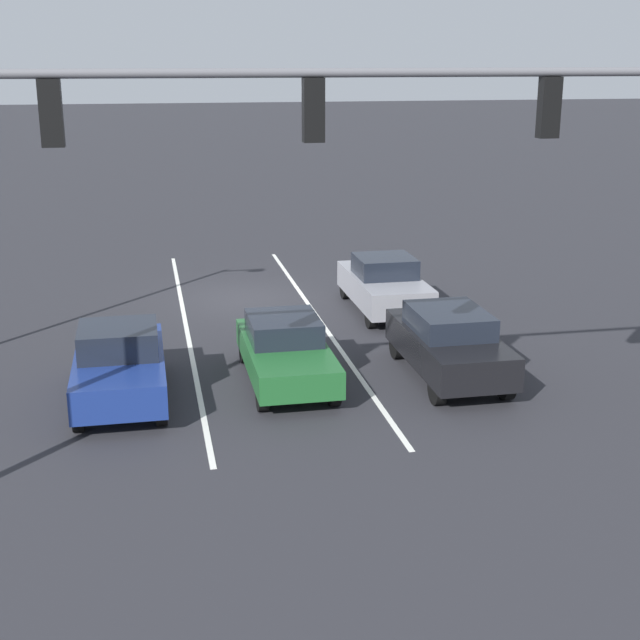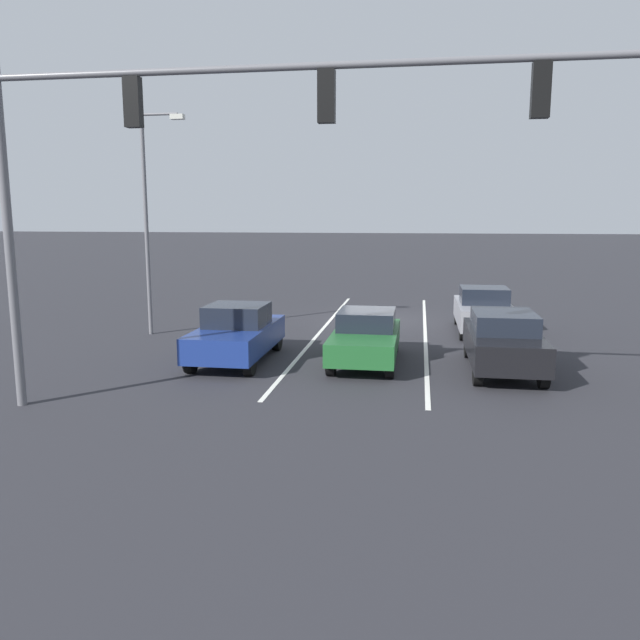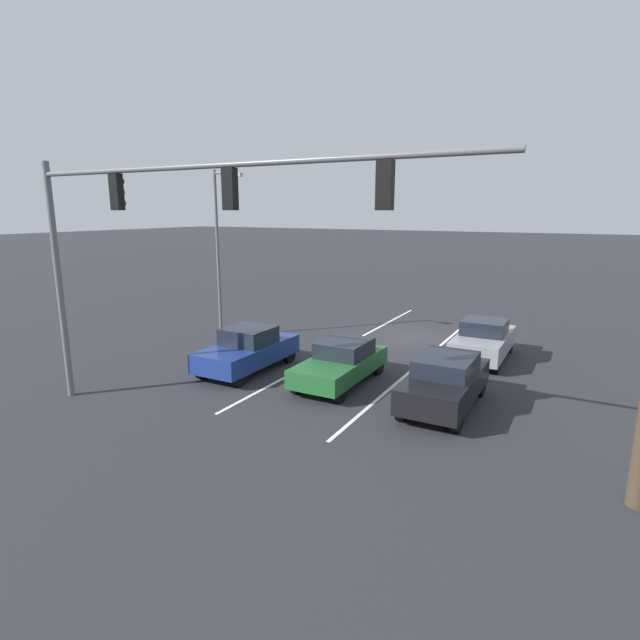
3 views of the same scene
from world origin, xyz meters
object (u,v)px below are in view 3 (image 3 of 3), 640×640
Objects in this scene: car_black_leftlane_front at (445,381)px; car_navy_rightlane_front at (248,350)px; street_lamp_right_shoulder at (220,244)px; car_darkgreen_midlane_front at (341,362)px; car_gray_leftlane_second at (483,340)px; traffic_signal_gantry at (157,222)px.

car_navy_rightlane_front reaches higher than car_black_leftlane_front.
car_black_leftlane_front is 12.31m from street_lamp_right_shoulder.
car_darkgreen_midlane_front is 8.94m from street_lamp_right_shoulder.
car_navy_rightlane_front reaches higher than car_gray_leftlane_second.
traffic_signal_gantry is at bearing 36.12° from car_black_leftlane_front.
car_gray_leftlane_second is (-0.03, -5.62, -0.04)m from car_black_leftlane_front.
car_darkgreen_midlane_front is 1.00× the size of car_gray_leftlane_second.
street_lamp_right_shoulder is at bearing -21.88° from car_darkgreen_midlane_front.
car_navy_rightlane_front is at bearing 6.10° from car_darkgreen_midlane_front.
car_black_leftlane_front reaches higher than car_darkgreen_midlane_front.
car_navy_rightlane_front is 6.76m from traffic_signal_gantry.
traffic_signal_gantry is at bearing 57.89° from car_gray_leftlane_second.
car_black_leftlane_front is 0.57× the size of street_lamp_right_shoulder.
street_lamp_right_shoulder reaches higher than car_darkgreen_midlane_front.
traffic_signal_gantry is (2.78, 5.17, 4.76)m from car_darkgreen_midlane_front.
street_lamp_right_shoulder is (4.82, -8.22, -1.19)m from traffic_signal_gantry.
street_lamp_right_shoulder reaches higher than traffic_signal_gantry.
street_lamp_right_shoulder is at bearing -40.83° from car_navy_rightlane_front.
street_lamp_right_shoulder is (11.27, -3.51, 3.48)m from car_black_leftlane_front.
traffic_signal_gantry is at bearing 99.95° from car_navy_rightlane_front.
car_black_leftlane_front is at bearing -143.88° from traffic_signal_gantry.
car_navy_rightlane_front is (7.29, -0.07, -0.04)m from car_black_leftlane_front.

